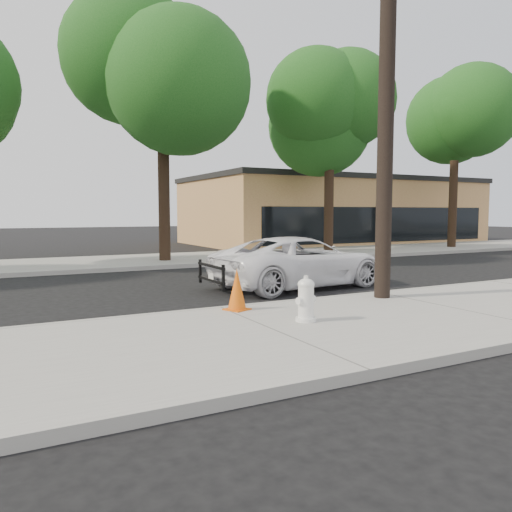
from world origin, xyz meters
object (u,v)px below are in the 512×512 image
at_px(utility_pole, 387,84).
at_px(traffic_cone, 237,290).
at_px(police_cruiser, 300,262).
at_px(fire_hydrant, 306,301).

bearing_deg(utility_pole, traffic_cone, 176.65).
height_order(police_cruiser, fire_hydrant, police_cruiser).
relative_size(police_cruiser, traffic_cone, 6.21).
bearing_deg(fire_hydrant, utility_pole, 12.75).
xyz_separation_m(utility_pole, traffic_cone, (-3.42, 0.20, -4.17)).
relative_size(police_cruiser, fire_hydrant, 6.66).
bearing_deg(police_cruiser, utility_pole, 178.39).
relative_size(utility_pole, traffic_cone, 11.43).
relative_size(utility_pole, fire_hydrant, 12.26).
distance_m(utility_pole, fire_hydrant, 5.20).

